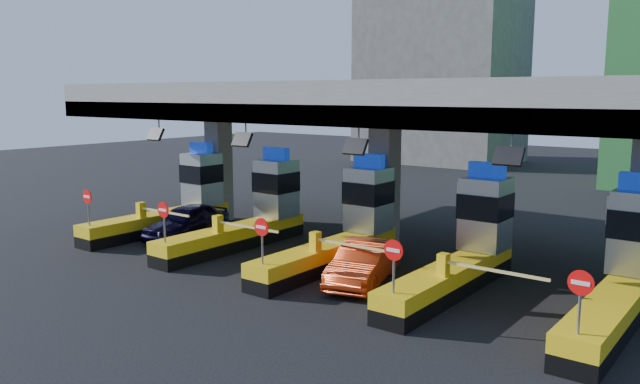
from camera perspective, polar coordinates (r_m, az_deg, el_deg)
The scene contains 10 objects.
ground at distance 24.54m, azimuth 2.10°, elevation -6.53°, with size 120.00×120.00×0.00m, color black.
toll_canopy at distance 26.04m, azimuth 5.86°, elevation 8.00°, with size 28.00×12.09×7.00m.
toll_lane_far_left at distance 31.13m, azimuth -12.78°, elevation -0.78°, with size 4.43×8.00×4.16m.
toll_lane_left at distance 27.53m, azimuth -6.07°, elevation -1.88°, with size 4.43×8.00×4.16m.
toll_lane_center at distance 24.42m, azimuth 2.50°, elevation -3.23°, with size 4.43×8.00×4.16m.
toll_lane_right at distance 22.03m, azimuth 13.26°, elevation -4.83°, with size 4.43×8.00×4.16m.
toll_lane_far_right at distance 20.59m, azimuth 26.13°, elevation -6.50°, with size 4.43×8.00×4.16m.
bg_building_concrete at distance 61.88m, azimuth 11.03°, elevation 11.11°, with size 14.00×10.00×18.00m, color #4C4C49.
van at distance 29.06m, azimuth -12.09°, elevation -2.66°, with size 1.87×4.65×1.58m, color black.
red_car at distance 21.91m, azimuth 4.01°, elevation -6.48°, with size 1.55×4.43×1.46m, color red.
Camera 1 is at (13.63, -19.32, 6.58)m, focal length 35.00 mm.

